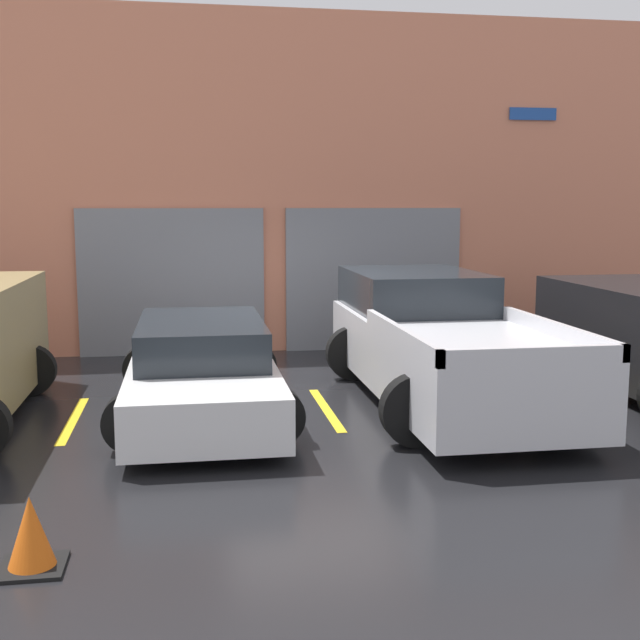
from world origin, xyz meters
TOP-DOWN VIEW (x-y plane):
  - ground_plane at (0.00, 0.00)m, footprint 28.00×28.00m
  - shophouse_building at (-0.00, 3.29)m, footprint 16.65×0.68m
  - pickup_truck at (1.58, -0.99)m, footprint 2.57×5.55m
  - sedan_white at (-1.58, -1.26)m, footprint 2.18×4.67m
  - parking_stripe_left at (-3.17, -1.29)m, footprint 0.12×2.20m
  - parking_stripe_centre at (-0.00, -1.29)m, footprint 0.12×2.20m
  - parking_stripe_right at (3.17, -1.29)m, footprint 0.12×2.20m
  - traffic_cone at (-2.90, -5.47)m, footprint 0.47×0.47m

SIDE VIEW (x-z plane):
  - ground_plane at x=0.00m, z-range 0.00..0.00m
  - parking_stripe_left at x=-3.17m, z-range 0.00..0.01m
  - parking_stripe_centre at x=0.00m, z-range 0.00..0.01m
  - parking_stripe_right at x=3.17m, z-range 0.00..0.01m
  - traffic_cone at x=-2.90m, z-range -0.02..0.53m
  - sedan_white at x=-1.58m, z-range -0.03..1.17m
  - pickup_truck at x=1.58m, z-range -0.04..1.62m
  - shophouse_building at x=0.00m, z-range -0.04..5.95m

